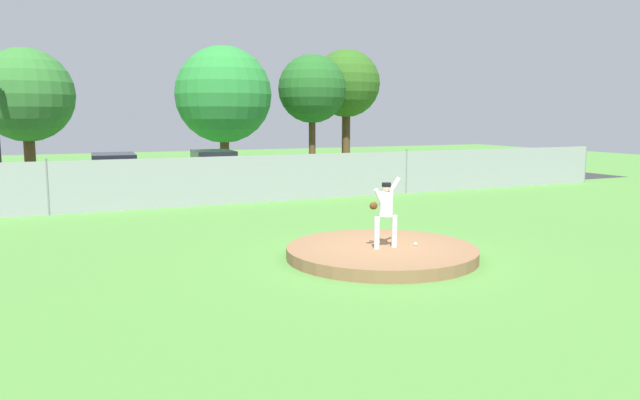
{
  "coord_description": "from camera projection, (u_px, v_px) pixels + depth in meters",
  "views": [
    {
      "loc": [
        -7.01,
        -11.96,
        3.29
      ],
      "look_at": [
        -0.28,
        2.86,
        1.03
      ],
      "focal_mm": 33.88,
      "sensor_mm": 36.0,
      "label": 1
    }
  ],
  "objects": [
    {
      "name": "ground_plane",
      "position": [
        288.0,
        219.0,
        19.52
      ],
      "size": [
        80.0,
        80.0,
        0.0
      ],
      "primitive_type": "plane",
      "color": "#4C8438"
    },
    {
      "name": "baseball",
      "position": [
        415.0,
        244.0,
        14.19
      ],
      "size": [
        0.07,
        0.07,
        0.07
      ],
      "primitive_type": "sphere",
      "color": "white",
      "rests_on": "pitchers_mound"
    },
    {
      "name": "tree_leaning_west",
      "position": [
        223.0,
        95.0,
        34.53
      ],
      "size": [
        5.51,
        5.51,
        7.28
      ],
      "color": "#4C331E",
      "rests_on": "ground_plane"
    },
    {
      "name": "asphalt_strip",
      "position": [
        219.0,
        190.0,
        27.19
      ],
      "size": [
        44.0,
        7.0,
        0.01
      ],
      "primitive_type": "cube",
      "color": "#2B2B2D",
      "rests_on": "ground_plane"
    },
    {
      "name": "tree_slender_far",
      "position": [
        26.0,
        95.0,
        29.83
      ],
      "size": [
        4.63,
        4.63,
        6.66
      ],
      "color": "#4C331E",
      "rests_on": "ground_plane"
    },
    {
      "name": "chainlink_fence",
      "position": [
        249.0,
        179.0,
        23.0
      ],
      "size": [
        35.21,
        0.07,
        1.91
      ],
      "color": "gray",
      "rests_on": "ground_plane"
    },
    {
      "name": "parked_car_navy",
      "position": [
        114.0,
        176.0,
        25.13
      ],
      "size": [
        2.16,
        4.78,
        1.76
      ],
      "color": "#161E4C",
      "rests_on": "ground_plane"
    },
    {
      "name": "tree_bushy_near",
      "position": [
        346.0,
        84.0,
        40.18
      ],
      "size": [
        4.47,
        4.47,
        7.71
      ],
      "color": "#4C331E",
      "rests_on": "ground_plane"
    },
    {
      "name": "tree_tall_centre",
      "position": [
        312.0,
        89.0,
        37.66
      ],
      "size": [
        4.25,
        4.25,
        7.13
      ],
      "color": "#4C331E",
      "rests_on": "ground_plane"
    },
    {
      "name": "parked_car_white",
      "position": [
        214.0,
        171.0,
        27.4
      ],
      "size": [
        2.19,
        4.58,
        1.76
      ],
      "color": "silver",
      "rests_on": "ground_plane"
    },
    {
      "name": "pitcher_youth",
      "position": [
        386.0,
        208.0,
        13.8
      ],
      "size": [
        0.77,
        0.32,
        1.64
      ],
      "color": "silver",
      "rests_on": "pitchers_mound"
    },
    {
      "name": "pitchers_mound",
      "position": [
        382.0,
        252.0,
        14.09
      ],
      "size": [
        4.46,
        4.46,
        0.27
      ],
      "primitive_type": "cylinder",
      "color": "brown",
      "rests_on": "ground_plane"
    },
    {
      "name": "traffic_cone_orange",
      "position": [
        330.0,
        185.0,
        26.73
      ],
      "size": [
        0.4,
        0.4,
        0.55
      ],
      "color": "orange",
      "rests_on": "asphalt_strip"
    }
  ]
}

